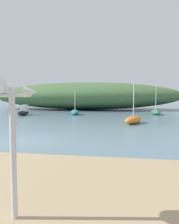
% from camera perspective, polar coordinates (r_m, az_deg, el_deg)
% --- Properties ---
extents(ground_plane, '(120.00, 120.00, 0.00)m').
position_cam_1_polar(ground_plane, '(13.60, -16.49, -7.23)').
color(ground_plane, slate).
extents(distant_hill, '(38.80, 14.08, 5.50)m').
position_cam_1_polar(distant_hill, '(44.14, -1.37, 4.32)').
color(distant_hill, '#476B3D').
rests_on(distant_hill, ground).
extents(sailboat_far_left, '(2.29, 3.31, 4.00)m').
position_cam_1_polar(sailboat_far_left, '(21.28, 11.61, -2.02)').
color(sailboat_far_left, orange).
rests_on(sailboat_far_left, ground).
extents(sailboat_near_shore, '(1.95, 3.52, 3.49)m').
position_cam_1_polar(sailboat_near_shore, '(31.06, -3.91, -0.02)').
color(sailboat_near_shore, teal).
rests_on(sailboat_near_shore, ground).
extents(sailboat_mid_channel, '(1.33, 3.58, 4.28)m').
position_cam_1_polar(sailboat_mid_channel, '(32.51, 17.22, -0.01)').
color(sailboat_mid_channel, '#287A4C').
rests_on(sailboat_mid_channel, ground).
extents(motorboat_far_right, '(1.11, 3.35, 1.45)m').
position_cam_1_polar(motorboat_far_right, '(31.47, -17.16, 0.12)').
color(motorboat_far_right, black).
rests_on(motorboat_far_right, ground).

